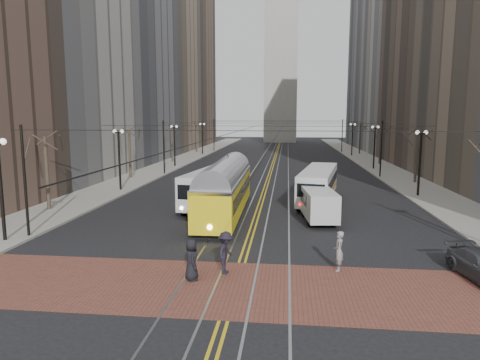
% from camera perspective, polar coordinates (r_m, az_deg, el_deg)
% --- Properties ---
extents(ground, '(260.00, 260.00, 0.00)m').
position_cam_1_polar(ground, '(22.08, 0.51, -10.16)').
color(ground, black).
rests_on(ground, ground).
extents(sidewalk_left, '(5.00, 140.00, 0.15)m').
position_cam_1_polar(sidewalk_left, '(68.36, -8.21, 2.49)').
color(sidewalk_left, gray).
rests_on(sidewalk_left, ground).
extents(sidewalk_right, '(5.00, 140.00, 0.15)m').
position_cam_1_polar(sidewalk_right, '(67.43, 17.32, 2.11)').
color(sidewalk_right, gray).
rests_on(sidewalk_right, ground).
extents(crosswalk_band, '(25.00, 6.00, 0.01)m').
position_cam_1_polar(crosswalk_band, '(18.35, -0.80, -14.10)').
color(crosswalk_band, brown).
rests_on(crosswalk_band, ground).
extents(streetcar_rails, '(4.80, 130.00, 0.02)m').
position_cam_1_polar(streetcar_rails, '(66.23, 4.47, 2.30)').
color(streetcar_rails, gray).
rests_on(streetcar_rails, ground).
extents(centre_lines, '(0.42, 130.00, 0.01)m').
position_cam_1_polar(centre_lines, '(66.23, 4.47, 2.30)').
color(centre_lines, gold).
rests_on(centre_lines, ground).
extents(building_left_mid, '(16.00, 20.00, 34.00)m').
position_cam_1_polar(building_left_mid, '(72.98, -16.63, 15.93)').
color(building_left_mid, slate).
rests_on(building_left_mid, ground).
extents(building_left_midfar, '(20.00, 20.00, 52.00)m').
position_cam_1_polar(building_left_midfar, '(93.67, -13.03, 19.89)').
color(building_left_midfar, '#87725D').
rests_on(building_left_midfar, ground).
extents(building_left_far, '(16.00, 20.00, 40.00)m').
position_cam_1_polar(building_left_far, '(111.09, -8.40, 15.03)').
color(building_left_far, brown).
rests_on(building_left_far, ground).
extents(building_right_mid, '(16.00, 20.00, 34.00)m').
position_cam_1_polar(building_right_mid, '(71.49, 26.39, 15.58)').
color(building_right_mid, brown).
rests_on(building_right_mid, ground).
extents(building_right_midfar, '(20.00, 20.00, 52.00)m').
position_cam_1_polar(building_right_midfar, '(92.42, 23.56, 19.59)').
color(building_right_midfar, '#A3A099').
rests_on(building_right_midfar, ground).
extents(building_right_far, '(16.00, 20.00, 40.00)m').
position_cam_1_polar(building_right_far, '(110.12, 19.20, 14.73)').
color(building_right_far, slate).
rests_on(building_right_far, ground).
extents(clock_tower, '(12.00, 12.00, 66.00)m').
position_cam_1_polar(clock_tower, '(126.19, 5.59, 21.63)').
color(clock_tower, '#B2AFA5').
rests_on(clock_tower, ground).
extents(lamp_posts, '(27.60, 57.20, 5.60)m').
position_cam_1_polar(lamp_posts, '(49.80, 3.88, 3.52)').
color(lamp_posts, black).
rests_on(lamp_posts, ground).
extents(street_trees, '(31.68, 53.28, 5.60)m').
position_cam_1_polar(street_trees, '(56.27, 4.17, 4.08)').
color(street_trees, '#382D23').
rests_on(street_trees, ground).
extents(trolley_wires, '(25.96, 120.00, 6.60)m').
position_cam_1_polar(trolley_wires, '(55.79, 4.16, 5.05)').
color(trolley_wires, black).
rests_on(trolley_wires, ground).
extents(transit_bus, '(3.97, 11.90, 2.92)m').
position_cam_1_polar(transit_bus, '(34.71, -3.06, -0.84)').
color(transit_bus, silver).
rests_on(transit_bus, ground).
extents(streetcar, '(2.62, 13.37, 3.15)m').
position_cam_1_polar(streetcar, '(30.48, -1.95, -1.91)').
color(streetcar, yellow).
rests_on(streetcar, ground).
extents(rear_bus, '(4.08, 10.85, 2.77)m').
position_cam_1_polar(rear_bus, '(36.03, 10.41, -0.74)').
color(rear_bus, silver).
rests_on(rear_bus, ground).
extents(cargo_van, '(2.42, 5.10, 2.18)m').
position_cam_1_polar(cargo_van, '(29.38, 10.43, -3.40)').
color(cargo_van, silver).
rests_on(cargo_van, ground).
extents(sedan_grey, '(1.84, 4.25, 1.43)m').
position_cam_1_polar(sedan_grey, '(50.56, 11.13, 1.08)').
color(sedan_grey, '#43464B').
rests_on(sedan_grey, ground).
extents(pedestrian_a, '(0.87, 1.04, 1.81)m').
position_cam_1_polar(pedestrian_a, '(18.90, -6.49, -10.52)').
color(pedestrian_a, black).
rests_on(pedestrian_a, crosswalk_band).
extents(pedestrian_b, '(0.49, 0.71, 1.85)m').
position_cam_1_polar(pedestrian_b, '(20.41, 13.04, -9.20)').
color(pedestrian_b, gray).
rests_on(pedestrian_b, crosswalk_band).
extents(pedestrian_d, '(0.93, 1.36, 1.94)m').
position_cam_1_polar(pedestrian_d, '(19.52, -1.93, -9.66)').
color(pedestrian_d, black).
rests_on(pedestrian_d, crosswalk_band).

